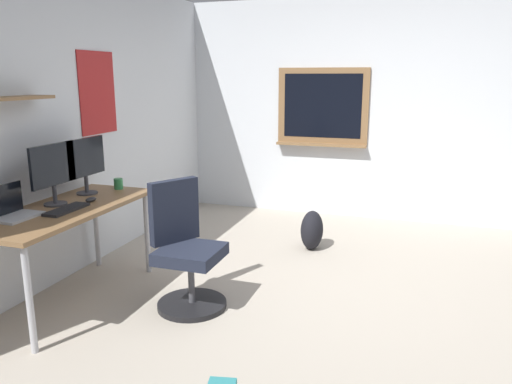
% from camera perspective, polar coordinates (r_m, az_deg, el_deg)
% --- Properties ---
extents(ground_plane, '(5.20, 5.20, 0.00)m').
position_cam_1_polar(ground_plane, '(4.01, 10.82, -12.11)').
color(ground_plane, '#ADA393').
rests_on(ground_plane, ground).
extents(wall_back, '(5.00, 0.30, 2.60)m').
position_cam_1_polar(wall_back, '(4.62, -20.29, 7.49)').
color(wall_back, silver).
rests_on(wall_back, ground).
extents(wall_right, '(0.22, 5.00, 2.60)m').
position_cam_1_polar(wall_right, '(6.08, 14.31, 9.06)').
color(wall_right, silver).
rests_on(wall_right, ground).
extents(desk, '(1.51, 0.64, 0.75)m').
position_cam_1_polar(desk, '(3.96, -21.13, -2.67)').
color(desk, olive).
rests_on(desk, ground).
extents(office_chair, '(0.55, 0.56, 0.95)m').
position_cam_1_polar(office_chair, '(3.75, -8.11, -7.06)').
color(office_chair, black).
rests_on(office_chair, ground).
extents(laptop, '(0.31, 0.21, 0.23)m').
position_cam_1_polar(laptop, '(3.79, -26.31, -1.87)').
color(laptop, '#ADAFB5').
rests_on(laptop, desk).
extents(monitor_primary, '(0.46, 0.17, 0.46)m').
position_cam_1_polar(monitor_primary, '(3.98, -22.35, 2.38)').
color(monitor_primary, '#38383D').
rests_on(monitor_primary, desk).
extents(monitor_secondary, '(0.46, 0.17, 0.46)m').
position_cam_1_polar(monitor_secondary, '(4.27, -19.08, 3.32)').
color(monitor_secondary, '#38383D').
rests_on(monitor_secondary, desk).
extents(keyboard, '(0.37, 0.13, 0.02)m').
position_cam_1_polar(keyboard, '(3.83, -21.01, -1.88)').
color(keyboard, black).
rests_on(keyboard, desk).
extents(computer_mouse, '(0.10, 0.06, 0.03)m').
position_cam_1_polar(computer_mouse, '(4.04, -18.53, -0.83)').
color(computer_mouse, '#262628').
rests_on(computer_mouse, desk).
extents(coffee_mug, '(0.08, 0.08, 0.09)m').
position_cam_1_polar(coffee_mug, '(4.42, -15.60, 0.93)').
color(coffee_mug, '#338C4C').
rests_on(coffee_mug, desk).
extents(backpack, '(0.32, 0.22, 0.39)m').
position_cam_1_polar(backpack, '(4.99, 6.47, -4.38)').
color(backpack, black).
rests_on(backpack, ground).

